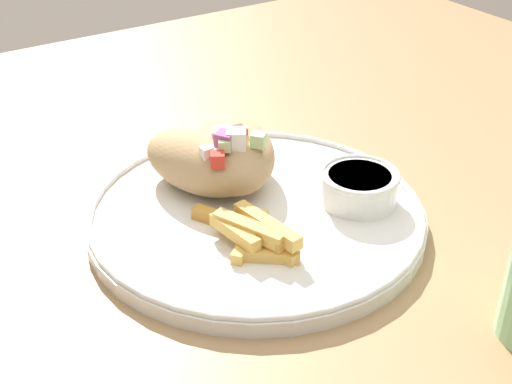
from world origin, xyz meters
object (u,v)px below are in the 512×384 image
Objects in this scene: sauce_ramekin at (356,183)px; pita_sandwich_far at (232,153)px; pita_sandwich_near at (199,161)px; fries_pile at (250,233)px; plate at (256,214)px.

pita_sandwich_far is at bearing -139.44° from sauce_ramekin.
pita_sandwich_near reaches higher than sauce_ramekin.
pita_sandwich_near reaches higher than fries_pile.
pita_sandwich_near is 1.83× the size of sauce_ramekin.
plate is 4.17× the size of sauce_ramekin.
pita_sandwich_near is 0.15m from sauce_ramekin.
pita_sandwich_near is at bearing -73.05° from pita_sandwich_far.
pita_sandwich_far is 0.11m from fries_pile.
pita_sandwich_far is 1.98× the size of sauce_ramekin.
pita_sandwich_near is at bearing 174.73° from fries_pile.
pita_sandwich_far is 0.12m from sauce_ramekin.
fries_pile is at bearing -23.71° from pita_sandwich_near.
fries_pile is 1.53× the size of sauce_ramekin.
pita_sandwich_near is 0.93× the size of pita_sandwich_far.
pita_sandwich_far is at bearing 169.87° from plate.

